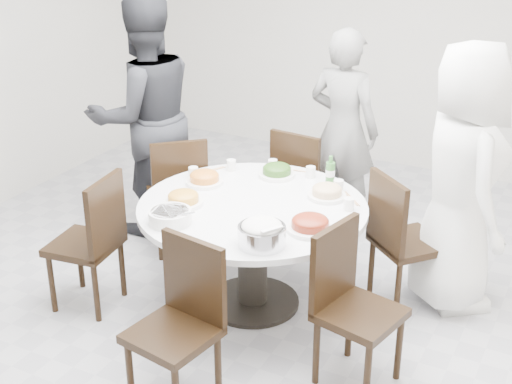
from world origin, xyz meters
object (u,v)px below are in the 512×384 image
at_px(diner_right, 461,179).
at_px(rice_bowl, 262,236).
at_px(diner_middle, 343,130).
at_px(chair_n, 306,184).
at_px(chair_ne, 409,240).
at_px(chair_se, 360,311).
at_px(chair_s, 172,331).
at_px(soup_bowl, 170,217).
at_px(beverage_bottle, 330,171).
at_px(diner_left, 145,117).
at_px(chair_sw, 84,242).
at_px(chair_nw, 177,192).
at_px(dining_table, 253,255).

relative_size(diner_right, rice_bowl, 6.47).
bearing_deg(diner_middle, chair_n, 77.61).
relative_size(chair_ne, chair_se, 1.00).
distance_m(chair_n, chair_s, 2.18).
distance_m(soup_bowl, beverage_bottle, 1.19).
distance_m(chair_ne, beverage_bottle, 0.70).
bearing_deg(chair_s, soup_bowl, 132.75).
bearing_deg(diner_left, chair_s, 73.48).
bearing_deg(diner_left, diner_middle, 155.23).
bearing_deg(chair_s, chair_ne, 72.32).
relative_size(chair_n, diner_middle, 0.57).
bearing_deg(chair_n, diner_right, 168.97).
xyz_separation_m(chair_sw, diner_right, (2.17, 1.20, 0.43)).
relative_size(chair_ne, beverage_bottle, 4.39).
height_order(chair_sw, beverage_bottle, beverage_bottle).
bearing_deg(rice_bowl, chair_se, 1.59).
bearing_deg(chair_sw, chair_se, 84.13).
bearing_deg(chair_n, beverage_bottle, 132.89).
distance_m(chair_ne, chair_se, 0.97).
bearing_deg(chair_nw, beverage_bottle, 139.62).
bearing_deg(rice_bowl, chair_nw, 142.25).
relative_size(dining_table, chair_sw, 1.58).
xyz_separation_m(dining_table, diner_right, (1.17, 0.69, 0.53)).
relative_size(chair_ne, diner_middle, 0.57).
relative_size(chair_se, diner_left, 0.49).
bearing_deg(chair_s, diner_middle, 100.12).
xyz_separation_m(chair_n, chair_s, (0.17, -2.17, 0.00)).
relative_size(chair_sw, chair_s, 1.00).
relative_size(chair_nw, soup_bowl, 3.57).
height_order(dining_table, diner_middle, diner_middle).
height_order(chair_n, diner_right, diner_right).
height_order(chair_s, diner_middle, diner_middle).
bearing_deg(soup_bowl, diner_right, 37.56).
distance_m(diner_middle, beverage_bottle, 0.99).
height_order(diner_right, soup_bowl, diner_right).
bearing_deg(beverage_bottle, chair_ne, -1.62).
relative_size(dining_table, diner_left, 0.78).
relative_size(dining_table, diner_middle, 0.90).
relative_size(chair_nw, rice_bowl, 3.41).
relative_size(chair_n, diner_right, 0.53).
relative_size(dining_table, beverage_bottle, 6.93).
bearing_deg(diner_left, chair_se, 98.24).
height_order(dining_table, chair_s, chair_s).
distance_m(chair_sw, chair_s, 1.24).
bearing_deg(rice_bowl, dining_table, 123.14).
xyz_separation_m(dining_table, chair_ne, (0.91, 0.51, 0.10)).
xyz_separation_m(dining_table, chair_n, (-0.08, 1.07, 0.10)).
distance_m(chair_se, soup_bowl, 1.28).
xyz_separation_m(chair_sw, diner_left, (-0.32, 1.19, 0.49)).
height_order(chair_n, beverage_bottle, beverage_bottle).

